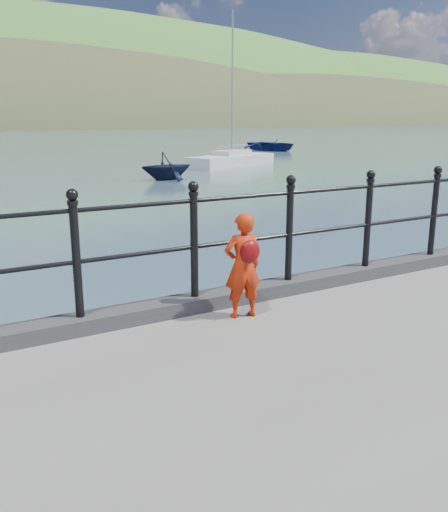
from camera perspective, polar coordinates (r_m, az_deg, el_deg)
ground at (r=6.50m, az=1.27°, el=-12.68°), size 600.00×600.00×0.00m
kerb at (r=5.96m, az=2.08°, el=-4.00°), size 60.00×0.30×0.15m
railing at (r=5.77m, az=2.14°, el=3.08°), size 18.11×0.11×1.20m
far_shore at (r=249.15m, az=-20.47°, el=7.45°), size 830.00×200.00×156.00m
child at (r=5.35m, az=2.01°, el=-0.97°), size 0.42×0.34×1.06m
launch_blue at (r=53.16m, az=5.08°, el=11.61°), size 4.88×6.16×1.15m
launch_navy at (r=27.26m, az=-6.07°, el=9.43°), size 2.80×2.46×1.40m
sailboat_near at (r=35.25m, az=0.85°, el=9.99°), size 7.21×4.54×9.53m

